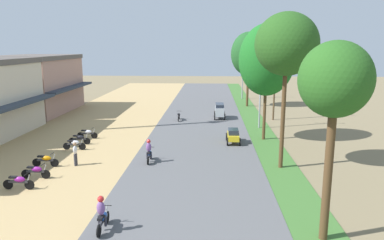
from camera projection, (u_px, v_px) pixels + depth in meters
shophouse_far at (37, 84)px, 43.76m from camera, size 8.61×11.84×6.90m
parked_motorbike_second at (19, 181)px, 20.40m from camera, size 1.80×0.54×0.94m
parked_motorbike_third at (36, 171)px, 22.07m from camera, size 1.80×0.54×0.94m
parked_motorbike_fourth at (46, 160)px, 24.23m from camera, size 1.80×0.54×0.94m
parked_motorbike_fifth at (75, 144)px, 28.17m from camera, size 1.80×0.54×0.94m
parked_motorbike_sixth at (80, 139)px, 29.74m from camera, size 1.80×0.54×0.94m
parked_motorbike_seventh at (88, 133)px, 31.61m from camera, size 1.80×0.54×0.94m
pedestrian_on_shoulder at (75, 153)px, 24.41m from camera, size 0.29×0.39×1.62m
median_tree_nearest at (335, 82)px, 13.97m from camera, size 2.83×2.83×8.19m
median_tree_second at (287, 45)px, 22.62m from camera, size 3.98×3.98×10.04m
median_tree_third at (267, 60)px, 30.12m from camera, size 4.63×4.63×9.79m
median_tree_fourth at (249, 54)px, 47.24m from camera, size 4.58×4.58×9.73m
streetlamp_near at (261, 81)px, 34.98m from camera, size 3.16×0.20×8.09m
streetlamp_mid at (243, 71)px, 54.77m from camera, size 3.16×0.20×7.11m
utility_pole_near at (275, 73)px, 38.92m from camera, size 1.80×0.20×9.98m
car_sedan_yellow at (233, 135)px, 30.07m from camera, size 1.10×2.26×1.19m
car_van_silver at (220, 110)px, 40.13m from camera, size 1.19×2.41×1.67m
motorbike_ahead_second at (102, 214)px, 15.75m from camera, size 0.54×1.80×1.66m
motorbike_ahead_third at (149, 151)px, 25.10m from camera, size 0.54×1.80×1.66m
motorbike_ahead_fourth at (179, 116)px, 39.32m from camera, size 0.54×1.80×0.94m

